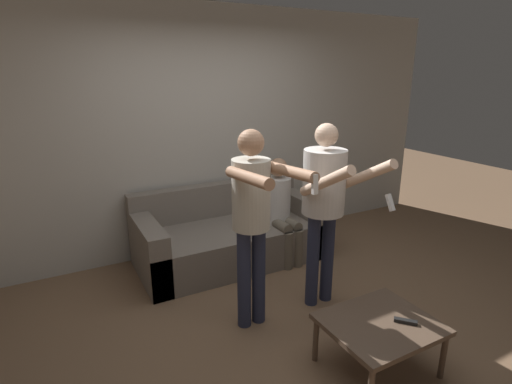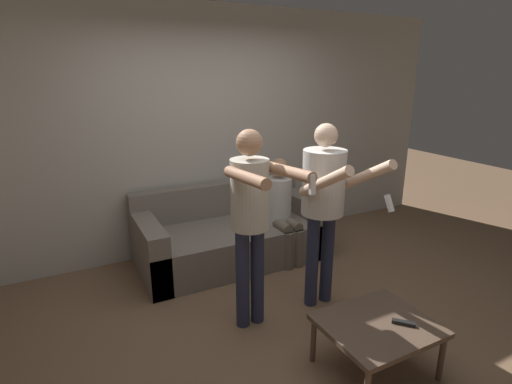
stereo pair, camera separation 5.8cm
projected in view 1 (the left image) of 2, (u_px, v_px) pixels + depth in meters
The scene contains 8 objects.
ground_plane at pixel (290, 324), 3.30m from camera, with size 14.00×14.00×0.00m, color brown.
wall_back at pixel (203, 132), 4.46m from camera, with size 6.40×0.06×2.70m.
couch at pixel (230, 236), 4.38m from camera, with size 2.00×0.95×0.78m.
person_standing_left at pixel (253, 210), 3.02m from camera, with size 0.41×0.73×1.61m.
person_standing_right at pixel (325, 195), 3.33m from camera, with size 0.48×0.76×1.61m.
person_seated at pixel (281, 207), 4.30m from camera, with size 0.28×0.51×1.13m.
coffee_table at pixel (380, 327), 2.72m from camera, with size 0.73×0.63×0.38m.
remote_on_table at pixel (406, 321), 2.69m from camera, with size 0.13×0.14×0.02m.
Camera 1 is at (-1.59, -2.36, 2.01)m, focal length 28.00 mm.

